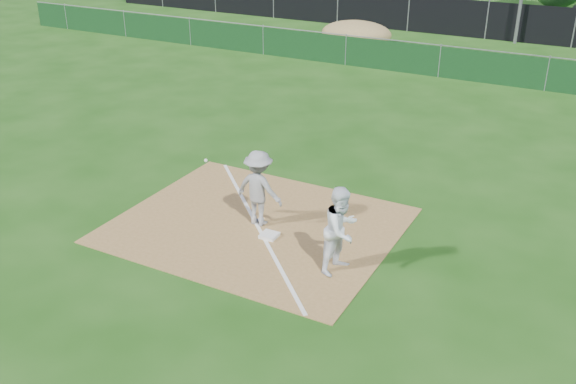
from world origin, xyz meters
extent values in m
plane|color=#18440E|center=(0.00, 10.00, 0.00)|extent=(90.00, 90.00, 0.00)
cube|color=olive|center=(0.00, 1.00, 0.01)|extent=(6.00, 5.00, 0.02)
cube|color=white|center=(0.00, 1.00, 0.03)|extent=(5.01, 5.01, 0.01)
cube|color=black|center=(0.00, 15.00, 0.60)|extent=(44.00, 0.05, 1.20)
ellipsoid|color=olive|center=(-5.00, 18.50, 0.58)|extent=(3.38, 2.60, 1.17)
cube|color=black|center=(0.00, 23.00, 0.90)|extent=(46.00, 0.04, 1.80)
cube|color=black|center=(0.00, 28.00, 0.01)|extent=(46.00, 9.00, 0.01)
cube|color=white|center=(0.52, 0.65, 0.06)|extent=(0.36, 0.36, 0.07)
imported|color=#A3A3A5|center=(0.02, 1.09, 0.88)|extent=(1.14, 0.69, 1.71)
sphere|color=white|center=(-1.16, 0.83, 1.40)|extent=(0.08, 0.08, 0.08)
imported|color=white|center=(2.37, 0.22, 0.88)|extent=(0.84, 0.99, 1.77)
imported|color=#B8BBC0|center=(-4.20, 28.05, 0.67)|extent=(4.18, 2.98, 1.32)
imported|color=black|center=(-2.55, 26.93, 0.69)|extent=(4.29, 2.04, 1.36)
cylinder|color=#382316|center=(1.91, 33.27, 0.58)|extent=(0.24, 0.24, 1.17)
camera|label=1|loc=(6.56, -9.70, 6.79)|focal=40.00mm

